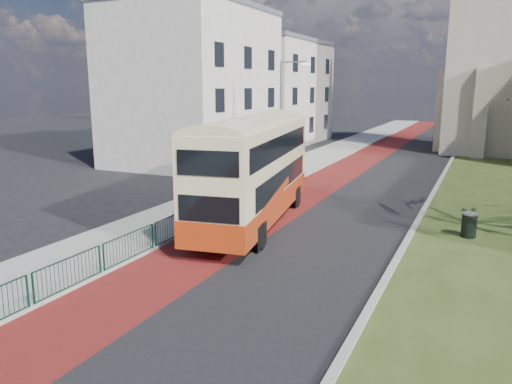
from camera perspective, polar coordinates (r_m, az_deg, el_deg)
The scene contains 12 objects.
ground at distance 18.32m, azimuth -5.66°, elevation -8.67°, with size 160.00×160.00×0.00m, color black.
road_carriageway at distance 36.05m, azimuth 12.85°, elevation 1.47°, with size 9.00×120.00×0.01m, color black.
bus_lane at distance 36.69m, azimuth 8.73°, elevation 1.82°, with size 3.40×120.00×0.01m, color #591414.
pavement_west at distance 37.89m, azimuth 3.21°, elevation 2.35°, with size 4.00×120.00×0.12m, color gray.
kerb_west at distance 37.21m, azimuth 6.08°, elevation 2.13°, with size 0.25×120.00×0.13m, color #999993.
kerb_east at distance 37.35m, azimuth 20.42°, elevation 1.46°, with size 0.25×80.00×0.13m, color #999993.
pedestrian_railing at distance 22.87m, azimuth -6.97°, elevation -3.00°, with size 0.07×24.00×1.12m.
street_block_near at distance 43.21m, azimuth -7.06°, elevation 12.08°, with size 10.30×14.30×13.00m.
street_block_far at distance 57.43m, azimuth 1.59°, elevation 11.41°, with size 10.30×16.30×11.50m.
streetlamp at distance 35.30m, azimuth 3.08°, elevation 9.04°, with size 2.13×0.18×8.00m.
bus at distance 23.17m, azimuth -0.25°, elevation 2.98°, with size 4.58×12.02×4.91m.
litter_bin at distance 23.41m, azimuth 23.17°, elevation -3.48°, with size 0.81×0.81×1.08m.
Camera 1 is at (8.81, -14.70, 6.49)m, focal length 35.00 mm.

